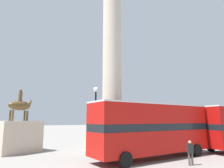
{
  "coord_description": "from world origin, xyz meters",
  "views": [
    {
      "loc": [
        -9.97,
        -18.54,
        3.05
      ],
      "look_at": [
        0.0,
        0.0,
        6.85
      ],
      "focal_mm": 32.0,
      "sensor_mm": 36.0,
      "label": 1
    }
  ],
  "objects": [
    {
      "name": "street_lamp",
      "position": [
        -3.11,
        -2.83,
        3.32
      ],
      "size": [
        0.43,
        0.43,
        5.86
      ],
      "color": "black",
      "rests_on": "ground_plane"
    },
    {
      "name": "bus_b",
      "position": [
        0.97,
        -5.33,
        2.42
      ],
      "size": [
        11.05,
        3.56,
        4.37
      ],
      "rotation": [
        0.0,
        0.0,
        0.08
      ],
      "color": "#B7140F",
      "rests_on": "ground_plane"
    },
    {
      "name": "pedestrian_near_lamp",
      "position": [
        1.55,
        -8.49,
        0.9
      ],
      "size": [
        0.46,
        0.28,
        1.63
      ],
      "rotation": [
        0.0,
        0.0,
        6.0
      ],
      "color": "#4C473D",
      "rests_on": "ground_plane"
    },
    {
      "name": "monument_column",
      "position": [
        0.0,
        0.0,
        10.89
      ],
      "size": [
        4.44,
        4.44,
        26.08
      ],
      "color": "#BCB29E",
      "rests_on": "ground_plane"
    },
    {
      "name": "ground_plane",
      "position": [
        0.0,
        0.0,
        0.0
      ],
      "size": [
        200.0,
        200.0,
        0.0
      ],
      "primitive_type": "plane",
      "color": "gray"
    },
    {
      "name": "equestrian_statue",
      "position": [
        -8.67,
        3.04,
        1.69
      ],
      "size": [
        4.7,
        4.15,
        6.07
      ],
      "rotation": [
        0.0,
        0.0,
        0.43
      ],
      "color": "#BCB29E",
      "rests_on": "ground_plane"
    }
  ]
}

